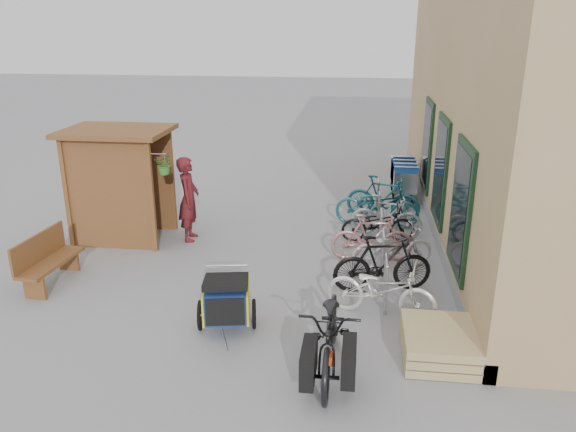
# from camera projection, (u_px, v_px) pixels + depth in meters

# --- Properties ---
(ground) EXTENTS (80.00, 80.00, 0.00)m
(ground) POSITION_uv_depth(u_px,v_px,m) (248.00, 298.00, 9.61)
(ground) COLOR gray
(kiosk) EXTENTS (2.49, 1.65, 2.40)m
(kiosk) POSITION_uv_depth(u_px,v_px,m) (116.00, 169.00, 11.80)
(kiosk) COLOR brown
(kiosk) RESTS_ON ground
(bike_rack) EXTENTS (0.05, 5.35, 0.86)m
(bike_rack) POSITION_uv_depth(u_px,v_px,m) (381.00, 228.00, 11.42)
(bike_rack) COLOR #A5A8AD
(bike_rack) RESTS_ON ground
(pallet_stack) EXTENTS (1.00, 1.20, 0.40)m
(pallet_stack) POSITION_uv_depth(u_px,v_px,m) (439.00, 344.00, 7.88)
(pallet_stack) COLOR tan
(pallet_stack) RESTS_ON ground
(bench) EXTENTS (0.57, 1.52, 0.94)m
(bench) POSITION_uv_depth(u_px,v_px,m) (47.00, 259.00, 10.00)
(bench) COLOR brown
(bench) RESTS_ON ground
(shopping_carts) EXTENTS (0.61, 2.06, 1.10)m
(shopping_carts) POSITION_uv_depth(u_px,v_px,m) (403.00, 174.00, 14.97)
(shopping_carts) COLOR silver
(shopping_carts) RESTS_ON ground
(child_trailer) EXTENTS (0.96, 1.53, 0.89)m
(child_trailer) POSITION_uv_depth(u_px,v_px,m) (226.00, 299.00, 8.55)
(child_trailer) COLOR navy
(child_trailer) RESTS_ON ground
(cargo_bike) EXTENTS (0.77, 2.17, 1.14)m
(cargo_bike) POSITION_uv_depth(u_px,v_px,m) (331.00, 334.00, 7.45)
(cargo_bike) COLOR black
(cargo_bike) RESTS_ON ground
(person_kiosk) EXTENTS (0.50, 0.71, 1.82)m
(person_kiosk) POSITION_uv_depth(u_px,v_px,m) (189.00, 199.00, 11.94)
(person_kiosk) COLOR maroon
(person_kiosk) RESTS_ON ground
(bike_0) EXTENTS (1.86, 1.03, 0.93)m
(bike_0) POSITION_uv_depth(u_px,v_px,m) (381.00, 290.00, 8.90)
(bike_0) COLOR white
(bike_0) RESTS_ON ground
(bike_1) EXTENTS (1.80, 0.85, 1.04)m
(bike_1) POSITION_uv_depth(u_px,v_px,m) (383.00, 264.00, 9.71)
(bike_1) COLOR black
(bike_1) RESTS_ON ground
(bike_2) EXTENTS (1.71, 1.06, 0.85)m
(bike_2) POSITION_uv_depth(u_px,v_px,m) (392.00, 247.00, 10.66)
(bike_2) COLOR #AFAFB4
(bike_2) RESTS_ON ground
(bike_3) EXTENTS (1.65, 0.59, 0.97)m
(bike_3) POSITION_uv_depth(u_px,v_px,m) (372.00, 237.00, 10.98)
(bike_3) COLOR tan
(bike_3) RESTS_ON ground
(bike_4) EXTENTS (1.63, 0.76, 0.82)m
(bike_4) POSITION_uv_depth(u_px,v_px,m) (378.00, 224.00, 11.95)
(bike_4) COLOR black
(bike_4) RESTS_ON ground
(bike_5) EXTENTS (1.62, 0.72, 0.94)m
(bike_5) POSITION_uv_depth(u_px,v_px,m) (386.00, 216.00, 12.22)
(bike_5) COLOR #AFAFB4
(bike_5) RESTS_ON ground
(bike_6) EXTENTS (1.96, 0.84, 1.00)m
(bike_6) POSITION_uv_depth(u_px,v_px,m) (377.00, 205.00, 12.85)
(bike_6) COLOR #1A5B68
(bike_6) RESTS_ON ground
(bike_7) EXTENTS (1.85, 1.00, 1.07)m
(bike_7) POSITION_uv_depth(u_px,v_px,m) (383.00, 198.00, 13.26)
(bike_7) COLOR #1A5B68
(bike_7) RESTS_ON ground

